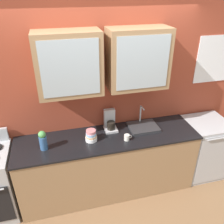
% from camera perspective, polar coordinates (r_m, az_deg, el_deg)
% --- Properties ---
extents(ground_plane, '(10.00, 10.00, 0.00)m').
position_cam_1_polar(ground_plane, '(3.78, -0.84, -17.71)').
color(ground_plane, brown).
extents(back_wall_unit, '(4.39, 0.46, 2.67)m').
position_cam_1_polar(back_wall_unit, '(3.17, -2.32, 5.41)').
color(back_wall_unit, '#993D28').
rests_on(back_wall_unit, ground_plane).
extents(counter, '(2.45, 0.66, 0.93)m').
position_cam_1_polar(counter, '(3.46, -0.90, -12.40)').
color(counter, '#93704C').
rests_on(counter, ground_plane).
extents(sink_faucet, '(0.41, 0.33, 0.29)m').
position_cam_1_polar(sink_faucet, '(3.38, 7.49, -3.39)').
color(sink_faucet, '#2D2D30').
rests_on(sink_faucet, counter).
extents(bowl_stack, '(0.15, 0.15, 0.16)m').
position_cam_1_polar(bowl_stack, '(3.08, -5.05, -5.71)').
color(bowl_stack, white).
rests_on(bowl_stack, counter).
extents(vase, '(0.09, 0.09, 0.26)m').
position_cam_1_polar(vase, '(3.01, -16.30, -6.55)').
color(vase, '#33598C').
rests_on(vase, counter).
extents(cup_near_sink, '(0.10, 0.07, 0.08)m').
position_cam_1_polar(cup_near_sink, '(3.10, 3.62, -6.12)').
color(cup_near_sink, silver).
rests_on(cup_near_sink, counter).
extents(dishwasher, '(0.61, 0.64, 0.93)m').
position_cam_1_polar(dishwasher, '(4.01, 21.07, -8.00)').
color(dishwasher, '#ADAFB5').
rests_on(dishwasher, ground_plane).
extents(coffee_maker, '(0.17, 0.20, 0.29)m').
position_cam_1_polar(coffee_maker, '(3.28, -0.46, -2.47)').
color(coffee_maker, '#B7B7BC').
rests_on(coffee_maker, counter).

